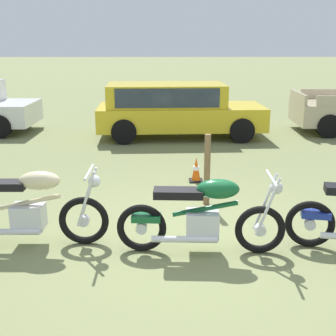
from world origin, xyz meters
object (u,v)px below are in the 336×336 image
object	(u,v)px
fence_post_wooden	(207,170)
traffic_cone	(196,170)
motorcycle_green	(203,216)
car_yellow	(174,106)
motorcycle_cream	(28,209)

from	to	relation	value
fence_post_wooden	traffic_cone	size ratio (longest dim) A/B	2.46
motorcycle_green	fence_post_wooden	bearing A→B (deg)	85.50
car_yellow	traffic_cone	bearing A→B (deg)	-87.29
motorcycle_green	car_yellow	bearing A→B (deg)	94.40
car_yellow	motorcycle_green	bearing A→B (deg)	-90.41
motorcycle_cream	fence_post_wooden	bearing A→B (deg)	30.85
motorcycle_green	traffic_cone	bearing A→B (deg)	90.10
motorcycle_cream	fence_post_wooden	world-z (taller)	fence_post_wooden
fence_post_wooden	motorcycle_green	bearing A→B (deg)	-96.91
motorcycle_green	car_yellow	distance (m)	6.78
fence_post_wooden	traffic_cone	bearing A→B (deg)	94.27
fence_post_wooden	traffic_cone	xyz separation A→B (m)	(-0.09, 1.18, -0.36)
traffic_cone	fence_post_wooden	bearing A→B (deg)	-85.73
motorcycle_green	fence_post_wooden	distance (m)	1.69
motorcycle_green	traffic_cone	xyz separation A→B (m)	(0.11, 2.85, -0.27)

